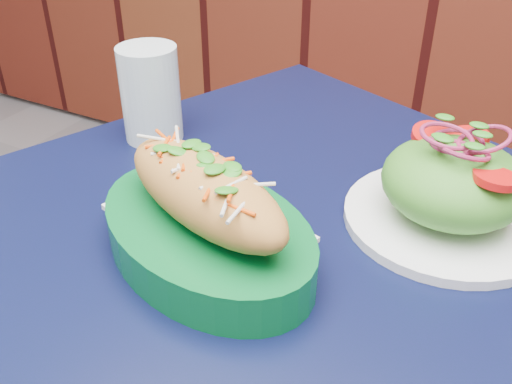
% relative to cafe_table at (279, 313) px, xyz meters
% --- Properties ---
extents(cafe_table, '(1.04, 1.04, 0.75)m').
position_rel_cafe_table_xyz_m(cafe_table, '(0.00, 0.00, 0.00)').
color(cafe_table, black).
rests_on(cafe_table, ground).
extents(banh_mi_basket, '(0.31, 0.26, 0.12)m').
position_rel_cafe_table_xyz_m(banh_mi_basket, '(-0.07, -0.04, 0.14)').
color(banh_mi_basket, '#075E27').
rests_on(banh_mi_basket, cafe_table).
extents(salad_plate, '(0.23, 0.23, 0.12)m').
position_rel_cafe_table_xyz_m(salad_plate, '(0.14, 0.14, 0.13)').
color(salad_plate, white).
rests_on(salad_plate, cafe_table).
extents(water_glass, '(0.08, 0.08, 0.13)m').
position_rel_cafe_table_xyz_m(water_glass, '(-0.28, 0.15, 0.15)').
color(water_glass, silver).
rests_on(water_glass, cafe_table).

